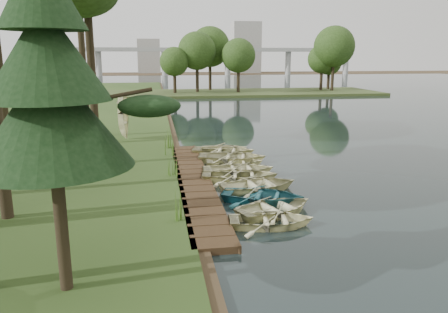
{
  "coord_description": "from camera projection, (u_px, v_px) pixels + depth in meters",
  "views": [
    {
      "loc": [
        -3.35,
        -20.59,
        6.21
      ],
      "look_at": [
        -0.01,
        0.59,
        1.23
      ],
      "focal_mm": 35.0,
      "sensor_mm": 36.0,
      "label": 1
    }
  ],
  "objects": [
    {
      "name": "rowboat_4",
      "position": [
        240.0,
        174.0,
        21.8
      ],
      "size": [
        4.22,
        3.32,
        0.79
      ],
      "primitive_type": "imported",
      "rotation": [
        0.0,
        0.0,
        1.41
      ],
      "color": "beige",
      "rests_on": "water"
    },
    {
      "name": "peninsula",
      "position": [
        225.0,
        93.0,
        71.0
      ],
      "size": [
        50.0,
        14.0,
        0.45
      ],
      "primitive_type": "cube",
      "color": "#394720",
      "rests_on": "ground"
    },
    {
      "name": "rowboat_1",
      "position": [
        276.0,
        206.0,
        17.3
      ],
      "size": [
        4.06,
        3.52,
        0.7
      ],
      "primitive_type": "imported",
      "rotation": [
        0.0,
        0.0,
        1.95
      ],
      "color": "beige",
      "rests_on": "water"
    },
    {
      "name": "rowboat_7",
      "position": [
        232.0,
        156.0,
        25.65
      ],
      "size": [
        4.48,
        3.62,
        0.82
      ],
      "primitive_type": "imported",
      "rotation": [
        0.0,
        0.0,
        1.35
      ],
      "color": "beige",
      "rests_on": "water"
    },
    {
      "name": "boardwalk",
      "position": [
        194.0,
        182.0,
        21.44
      ],
      "size": [
        1.6,
        16.0,
        0.3
      ],
      "primitive_type": "cube",
      "color": "#392716",
      "rests_on": "ground"
    },
    {
      "name": "reeds_2",
      "position": [
        169.0,
        148.0,
        26.31
      ],
      "size": [
        0.6,
        0.6,
        0.98
      ],
      "primitive_type": "cone",
      "color": "#3F661E",
      "rests_on": "bank"
    },
    {
      "name": "pine_tree",
      "position": [
        48.0,
        82.0,
        10.16
      ],
      "size": [
        3.8,
        3.8,
        8.37
      ],
      "color": "black",
      "rests_on": "bank"
    },
    {
      "name": "building_b",
      "position": [
        149.0,
        56.0,
        159.13
      ],
      "size": [
        8.0,
        8.0,
        12.0
      ],
      "primitive_type": "cube",
      "color": "#A5A5A0",
      "rests_on": "ground"
    },
    {
      "name": "rowboat_0",
      "position": [
        271.0,
        218.0,
        16.03
      ],
      "size": [
        3.37,
        2.56,
        0.65
      ],
      "primitive_type": "imported",
      "rotation": [
        0.0,
        0.0,
        1.47
      ],
      "color": "beige",
      "rests_on": "water"
    },
    {
      "name": "reeds_1",
      "position": [
        173.0,
        166.0,
        21.87
      ],
      "size": [
        0.6,
        0.6,
        1.0
      ],
      "primitive_type": "cone",
      "color": "#3F661E",
      "rests_on": "bank"
    },
    {
      "name": "ground",
      "position": [
        226.0,
        183.0,
        21.72
      ],
      "size": [
        300.0,
        300.0,
        0.0
      ],
      "primitive_type": "plane",
      "color": "#3D2F1D"
    },
    {
      "name": "rowboat_6",
      "position": [
        234.0,
        161.0,
        24.71
      ],
      "size": [
        3.44,
        2.61,
        0.67
      ],
      "primitive_type": "imported",
      "rotation": [
        0.0,
        0.0,
        1.47
      ],
      "color": "beige",
      "rests_on": "water"
    },
    {
      "name": "rowboat_2",
      "position": [
        263.0,
        194.0,
        18.67
      ],
      "size": [
        4.23,
        3.67,
        0.73
      ],
      "primitive_type": "imported",
      "rotation": [
        0.0,
        0.0,
        1.18
      ],
      "color": "teal",
      "rests_on": "water"
    },
    {
      "name": "reeds_3",
      "position": [
        168.0,
        139.0,
        28.53
      ],
      "size": [
        0.6,
        0.6,
        1.11
      ],
      "primitive_type": "cone",
      "color": "#3F661E",
      "rests_on": "bank"
    },
    {
      "name": "stored_rowboat",
      "position": [
        126.0,
        134.0,
        31.45
      ],
      "size": [
        3.73,
        2.92,
        0.7
      ],
      "primitive_type": "imported",
      "rotation": [
        3.14,
        0.0,
        1.42
      ],
      "color": "beige",
      "rests_on": "bank"
    },
    {
      "name": "rowboat_3",
      "position": [
        259.0,
        183.0,
        20.23
      ],
      "size": [
        4.01,
        3.13,
        0.76
      ],
      "primitive_type": "imported",
      "rotation": [
        0.0,
        0.0,
        1.72
      ],
      "color": "beige",
      "rests_on": "water"
    },
    {
      "name": "bridge",
      "position": [
        204.0,
        53.0,
        137.46
      ],
      "size": [
        95.9,
        4.0,
        8.6
      ],
      "color": "#A5A5A0",
      "rests_on": "ground"
    },
    {
      "name": "rowboat_8",
      "position": [
        223.0,
        149.0,
        27.42
      ],
      "size": [
        4.49,
        3.7,
        0.81
      ],
      "primitive_type": "imported",
      "rotation": [
        0.0,
        0.0,
        1.31
      ],
      "color": "beige",
      "rests_on": "water"
    },
    {
      "name": "reeds_0",
      "position": [
        176.0,
        206.0,
        15.92
      ],
      "size": [
        0.6,
        0.6,
        1.11
      ],
      "primitive_type": "cone",
      "color": "#3F661E",
      "rests_on": "bank"
    },
    {
      "name": "building_a",
      "position": [
        246.0,
        48.0,
        158.95
      ],
      "size": [
        10.0,
        8.0,
        18.0
      ],
      "primitive_type": "cube",
      "color": "#A5A5A0",
      "rests_on": "ground"
    },
    {
      "name": "far_trees",
      "position": [
        205.0,
        54.0,
        69.09
      ],
      "size": [
        45.6,
        5.6,
        8.8
      ],
      "color": "black",
      "rests_on": "peninsula"
    },
    {
      "name": "rowboat_5",
      "position": [
        239.0,
        168.0,
        22.93
      ],
      "size": [
        3.87,
        2.82,
        0.78
      ],
      "primitive_type": "imported",
      "rotation": [
        0.0,
        0.0,
        1.54
      ],
      "color": "beige",
      "rests_on": "water"
    },
    {
      "name": "rowboat_9",
      "position": [
        225.0,
        147.0,
        28.57
      ],
      "size": [
        3.21,
        2.46,
        0.62
      ],
      "primitive_type": "imported",
      "rotation": [
        0.0,
        0.0,
        1.46
      ],
      "color": "beige",
      "rests_on": "water"
    }
  ]
}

